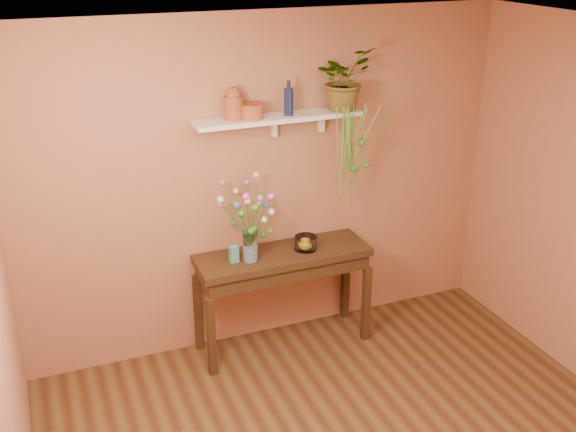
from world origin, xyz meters
The scene contains 13 objects.
room centered at (0.00, 0.00, 1.35)m, with size 4.04×4.04×2.70m.
sideboard centered at (0.04, 1.75, 0.73)m, with size 1.40×0.45×0.85m.
wall_shelf centered at (0.06, 1.87, 1.92)m, with size 1.30×0.24×0.19m.
terracotta_jug centered at (-0.29, 1.89, 2.05)m, with size 0.15×0.15×0.24m.
terracotta_pot centered at (-0.16, 1.87, 1.99)m, with size 0.18×0.18×0.11m, color #A04728.
blue_bottle centered at (0.13, 1.86, 2.04)m, with size 0.08×0.08×0.26m.
spider_plant centered at (0.58, 1.85, 2.18)m, with size 0.43×0.37×0.48m, color #2C7C1B.
plant_fronds centered at (0.63, 1.70, 1.66)m, with size 0.51×0.39×0.84m.
glass_vase centered at (-0.25, 1.71, 0.95)m, with size 0.12×0.12×0.24m.
bouquet centered at (-0.25, 1.70, 1.29)m, with size 0.45×0.45×0.55m.
glass_bowl centered at (0.23, 1.74, 0.90)m, with size 0.18×0.18×0.11m.
lemon centered at (0.22, 1.73, 0.90)m, with size 0.08×0.08×0.08m, color yellow.
carton centered at (-0.38, 1.73, 0.92)m, with size 0.07×0.05×0.13m, color teal.
Camera 1 is at (-1.75, -2.79, 3.21)m, focal length 42.30 mm.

